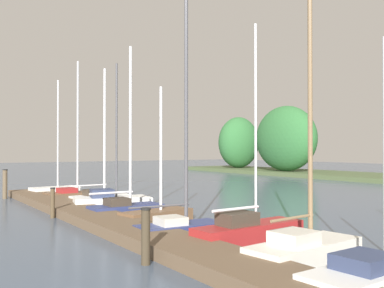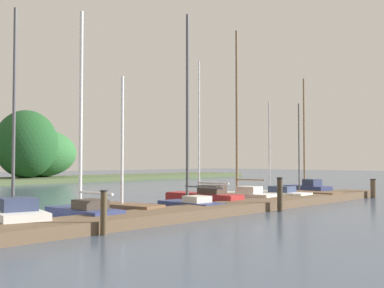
{
  "view_description": "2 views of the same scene",
  "coord_description": "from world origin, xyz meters",
  "px_view_note": "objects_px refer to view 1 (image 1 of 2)",
  "views": [
    {
      "loc": [
        13.12,
        5.16,
        2.72
      ],
      "look_at": [
        1.14,
        13.09,
        2.89
      ],
      "focal_mm": 41.02,
      "sensor_mm": 36.0,
      "label": 1
    },
    {
      "loc": [
        -11.77,
        -0.26,
        1.99
      ],
      "look_at": [
        2.52,
        13.4,
        2.7
      ],
      "focal_mm": 43.7,
      "sensor_mm": 36.0,
      "label": 2
    }
  ],
  "objects_px": {
    "sailboat_9": "(381,273)",
    "mooring_piling_0": "(5,184)",
    "sailboat_2": "(102,195)",
    "sailboat_7": "(252,230)",
    "sailboat_1": "(75,192)",
    "sailboat_3": "(113,201)",
    "mooring_piling_1": "(53,203)",
    "sailboat_4": "(127,206)",
    "mooring_piling_2": "(146,236)",
    "sailboat_5": "(159,213)",
    "sailboat_0": "(57,190)",
    "sailboat_8": "(307,242)",
    "sailboat_6": "(183,220)"
  },
  "relations": [
    {
      "from": "sailboat_1",
      "to": "mooring_piling_2",
      "type": "height_order",
      "value": "sailboat_1"
    },
    {
      "from": "mooring_piling_1",
      "to": "sailboat_3",
      "type": "bearing_deg",
      "value": 109.39
    },
    {
      "from": "sailboat_8",
      "to": "sailboat_3",
      "type": "bearing_deg",
      "value": 85.26
    },
    {
      "from": "sailboat_3",
      "to": "sailboat_8",
      "type": "height_order",
      "value": "sailboat_8"
    },
    {
      "from": "sailboat_6",
      "to": "sailboat_8",
      "type": "relative_size",
      "value": 0.95
    },
    {
      "from": "sailboat_0",
      "to": "sailboat_2",
      "type": "relative_size",
      "value": 1.0
    },
    {
      "from": "sailboat_4",
      "to": "sailboat_7",
      "type": "xyz_separation_m",
      "value": [
        6.67,
        0.83,
        -0.05
      ]
    },
    {
      "from": "sailboat_3",
      "to": "mooring_piling_0",
      "type": "distance_m",
      "value": 7.88
    },
    {
      "from": "sailboat_8",
      "to": "mooring_piling_0",
      "type": "relative_size",
      "value": 5.1
    },
    {
      "from": "mooring_piling_2",
      "to": "sailboat_5",
      "type": "bearing_deg",
      "value": 147.78
    },
    {
      "from": "sailboat_3",
      "to": "mooring_piling_1",
      "type": "relative_size",
      "value": 5.52
    },
    {
      "from": "sailboat_7",
      "to": "mooring_piling_0",
      "type": "xyz_separation_m",
      "value": [
        -15.99,
        -3.79,
        0.44
      ]
    },
    {
      "from": "sailboat_9",
      "to": "mooring_piling_1",
      "type": "distance_m",
      "value": 12.65
    },
    {
      "from": "sailboat_6",
      "to": "sailboat_8",
      "type": "height_order",
      "value": "sailboat_8"
    },
    {
      "from": "sailboat_2",
      "to": "mooring_piling_0",
      "type": "relative_size",
      "value": 4.18
    },
    {
      "from": "sailboat_1",
      "to": "sailboat_3",
      "type": "height_order",
      "value": "sailboat_1"
    },
    {
      "from": "sailboat_8",
      "to": "sailboat_9",
      "type": "relative_size",
      "value": 1.66
    },
    {
      "from": "sailboat_1",
      "to": "sailboat_5",
      "type": "distance_m",
      "value": 8.98
    },
    {
      "from": "sailboat_1",
      "to": "sailboat_8",
      "type": "height_order",
      "value": "sailboat_8"
    },
    {
      "from": "sailboat_2",
      "to": "sailboat_3",
      "type": "xyz_separation_m",
      "value": [
        2.14,
        -0.33,
        -0.05
      ]
    },
    {
      "from": "sailboat_7",
      "to": "mooring_piling_1",
      "type": "relative_size",
      "value": 5.35
    },
    {
      "from": "sailboat_4",
      "to": "mooring_piling_2",
      "type": "relative_size",
      "value": 5.2
    },
    {
      "from": "mooring_piling_0",
      "to": "mooring_piling_1",
      "type": "relative_size",
      "value": 1.35
    },
    {
      "from": "sailboat_6",
      "to": "sailboat_2",
      "type": "bearing_deg",
      "value": 87.12
    },
    {
      "from": "sailboat_0",
      "to": "mooring_piling_0",
      "type": "xyz_separation_m",
      "value": [
        -0.0,
        -2.81,
        0.47
      ]
    },
    {
      "from": "sailboat_3",
      "to": "mooring_piling_2",
      "type": "bearing_deg",
      "value": -95.74
    },
    {
      "from": "sailboat_1",
      "to": "sailboat_6",
      "type": "relative_size",
      "value": 0.96
    },
    {
      "from": "sailboat_0",
      "to": "mooring_piling_1",
      "type": "height_order",
      "value": "sailboat_0"
    },
    {
      "from": "sailboat_3",
      "to": "mooring_piling_1",
      "type": "height_order",
      "value": "sailboat_3"
    },
    {
      "from": "sailboat_2",
      "to": "sailboat_7",
      "type": "relative_size",
      "value": 1.05
    },
    {
      "from": "sailboat_3",
      "to": "mooring_piling_2",
      "type": "distance_m",
      "value": 9.84
    },
    {
      "from": "sailboat_4",
      "to": "sailboat_9",
      "type": "xyz_separation_m",
      "value": [
        11.21,
        0.21,
        -0.13
      ]
    },
    {
      "from": "sailboat_2",
      "to": "mooring_piling_2",
      "type": "bearing_deg",
      "value": -109.45
    },
    {
      "from": "sailboat_6",
      "to": "mooring_piling_0",
      "type": "distance_m",
      "value": 14.27
    },
    {
      "from": "sailboat_2",
      "to": "sailboat_8",
      "type": "bearing_deg",
      "value": -92.74
    },
    {
      "from": "mooring_piling_1",
      "to": "mooring_piling_2",
      "type": "xyz_separation_m",
      "value": [
        8.25,
        -0.17,
        0.07
      ]
    },
    {
      "from": "sailboat_0",
      "to": "sailboat_9",
      "type": "distance_m",
      "value": 20.53
    },
    {
      "from": "sailboat_2",
      "to": "sailboat_6",
      "type": "height_order",
      "value": "sailboat_6"
    },
    {
      "from": "sailboat_2",
      "to": "sailboat_9",
      "type": "height_order",
      "value": "sailboat_2"
    },
    {
      "from": "mooring_piling_2",
      "to": "sailboat_1",
      "type": "bearing_deg",
      "value": 167.8
    },
    {
      "from": "sailboat_4",
      "to": "mooring_piling_0",
      "type": "height_order",
      "value": "sailboat_4"
    },
    {
      "from": "sailboat_4",
      "to": "sailboat_6",
      "type": "relative_size",
      "value": 0.88
    },
    {
      "from": "sailboat_8",
      "to": "mooring_piling_2",
      "type": "xyz_separation_m",
      "value": [
        -1.86,
        -3.43,
        0.2
      ]
    },
    {
      "from": "sailboat_9",
      "to": "mooring_piling_0",
      "type": "height_order",
      "value": "sailboat_9"
    },
    {
      "from": "sailboat_0",
      "to": "sailboat_6",
      "type": "relative_size",
      "value": 0.86
    },
    {
      "from": "sailboat_9",
      "to": "sailboat_3",
      "type": "bearing_deg",
      "value": 86.87
    },
    {
      "from": "sailboat_1",
      "to": "sailboat_2",
      "type": "bearing_deg",
      "value": -82.49
    },
    {
      "from": "sailboat_3",
      "to": "sailboat_7",
      "type": "relative_size",
      "value": 1.03
    },
    {
      "from": "sailboat_2",
      "to": "sailboat_7",
      "type": "height_order",
      "value": "sailboat_2"
    },
    {
      "from": "sailboat_4",
      "to": "mooring_piling_1",
      "type": "distance_m",
      "value": 2.92
    }
  ]
}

